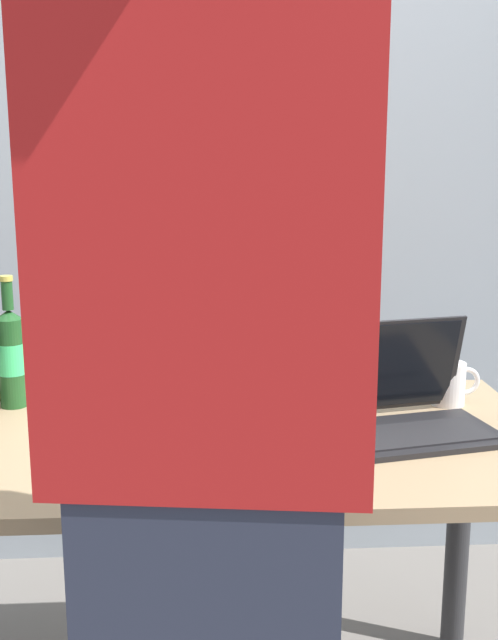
% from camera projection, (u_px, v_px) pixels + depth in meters
% --- Properties ---
extents(desk, '(1.46, 0.74, 0.75)m').
position_uv_depth(desk, '(208.00, 485.00, 1.68)').
color(desk, '#9E8460').
rests_on(desk, ground).
extents(laptop, '(0.39, 0.34, 0.23)m').
position_uv_depth(laptop, '(407.00, 405.00, 1.68)').
color(laptop, black).
rests_on(laptop, desk).
extents(beer_bottle_green, '(0.06, 0.06, 0.31)m').
position_uv_depth(beer_bottle_green, '(11.00, 355.00, 1.82)').
color(beer_bottle_green, '#1E5123').
rests_on(beer_bottle_green, desk).
extents(person_figure, '(0.45, 0.32, 1.83)m').
position_uv_depth(person_figure, '(208.00, 453.00, 1.05)').
color(person_figure, '#2D3347').
rests_on(person_figure, ground).
extents(coffee_mug, '(0.12, 0.08, 0.10)m').
position_uv_depth(coffee_mug, '(449.00, 383.00, 1.85)').
color(coffee_mug, white).
rests_on(coffee_mug, desk).
extents(back_wall, '(6.00, 0.10, 2.60)m').
position_uv_depth(back_wall, '(203.00, 167.00, 2.43)').
color(back_wall, '#99A3AD').
rests_on(back_wall, ground).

